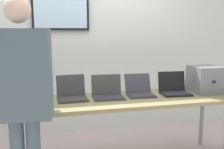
# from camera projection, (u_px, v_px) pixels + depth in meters

# --- Properties ---
(back_wall) EXTENTS (8.00, 0.11, 2.58)m
(back_wall) POSITION_uv_depth(u_px,v_px,m) (91.00, 46.00, 3.75)
(back_wall) COLOR silver
(back_wall) RESTS_ON ground
(workbench) EXTENTS (2.88, 0.70, 0.78)m
(workbench) POSITION_uv_depth(u_px,v_px,m) (107.00, 104.00, 2.76)
(workbench) COLOR #8A7E55
(workbench) RESTS_ON ground
(equipment_box) EXTENTS (0.33, 0.35, 0.32)m
(equipment_box) POSITION_uv_depth(u_px,v_px,m) (205.00, 79.00, 3.06)
(equipment_box) COLOR slate
(equipment_box) RESTS_ON workbench
(laptop_station_1) EXTENTS (0.37, 0.28, 0.24)m
(laptop_station_1) POSITION_uv_depth(u_px,v_px,m) (31.00, 97.00, 2.64)
(laptop_station_1) COLOR black
(laptop_station_1) RESTS_ON workbench
(laptop_station_2) EXTENTS (0.33, 0.32, 0.25)m
(laptop_station_2) POSITION_uv_depth(u_px,v_px,m) (72.00, 94.00, 2.75)
(laptop_station_2) COLOR #353339
(laptop_station_2) RESTS_ON workbench
(laptop_station_3) EXTENTS (0.35, 0.28, 0.24)m
(laptop_station_3) POSITION_uv_depth(u_px,v_px,m) (108.00, 92.00, 2.82)
(laptop_station_3) COLOR #3A3B3B
(laptop_station_3) RESTS_ON workbench
(laptop_station_4) EXTENTS (0.33, 0.35, 0.23)m
(laptop_station_4) POSITION_uv_depth(u_px,v_px,m) (140.00, 90.00, 2.94)
(laptop_station_4) COLOR #363640
(laptop_station_4) RESTS_ON workbench
(laptop_station_5) EXTENTS (0.35, 0.31, 0.25)m
(laptop_station_5) POSITION_uv_depth(u_px,v_px,m) (174.00, 89.00, 3.00)
(laptop_station_5) COLOR black
(laptop_station_5) RESTS_ON workbench
(person) EXTENTS (0.46, 0.61, 1.76)m
(person) POSITION_uv_depth(u_px,v_px,m) (22.00, 90.00, 1.92)
(person) COLOR #4A5B64
(person) RESTS_ON ground
(coffee_mug) EXTENTS (0.07, 0.07, 0.09)m
(coffee_mug) POSITION_uv_depth(u_px,v_px,m) (37.00, 106.00, 2.34)
(coffee_mug) COLOR #253021
(coffee_mug) RESTS_ON workbench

